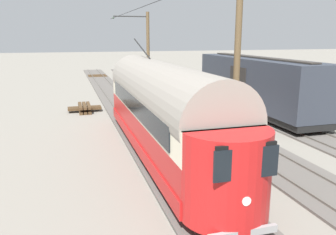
{
  "coord_description": "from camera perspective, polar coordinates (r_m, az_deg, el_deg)",
  "views": [
    {
      "loc": [
        8.49,
        17.75,
        5.41
      ],
      "look_at": [
        3.97,
        2.4,
        1.63
      ],
      "focal_mm": 36.73,
      "sensor_mm": 36.0,
      "label": 1
    }
  ],
  "objects": [
    {
      "name": "ground_plane",
      "position": [
        20.41,
        8.84,
        -2.23
      ],
      "size": [
        220.0,
        220.0,
        0.0
      ],
      "primitive_type": "plane",
      "color": "gray"
    },
    {
      "name": "track_streetcar_siding",
      "position": [
        22.85,
        18.65,
        -0.96
      ],
      "size": [
        2.8,
        80.0,
        0.18
      ],
      "color": "#56514C",
      "rests_on": "ground"
    },
    {
      "name": "track_adjacent_siding",
      "position": [
        20.67,
        8.47,
        -1.87
      ],
      "size": [
        2.8,
        80.0,
        0.18
      ],
      "color": "#56514C",
      "rests_on": "ground"
    },
    {
      "name": "track_third_siding",
      "position": [
        19.27,
        -3.64,
        -2.86
      ],
      "size": [
        2.8,
        80.0,
        0.18
      ],
      "color": "#56514C",
      "rests_on": "ground"
    },
    {
      "name": "vintage_streetcar",
      "position": [
        15.71,
        -1.14,
        1.71
      ],
      "size": [
        2.65,
        15.96,
        5.12
      ],
      "color": "red",
      "rests_on": "ground"
    },
    {
      "name": "boxcar_adjacent",
      "position": [
        25.43,
        14.39,
        5.56
      ],
      "size": [
        2.96,
        13.43,
        3.85
      ],
      "color": "#2D333D",
      "rests_on": "ground"
    },
    {
      "name": "catenary_pole_foreground",
      "position": [
        30.83,
        -3.48,
        10.51
      ],
      "size": [
        3.18,
        0.28,
        7.48
      ],
      "color": "brown",
      "rests_on": "ground"
    },
    {
      "name": "catenary_pole_mid_near",
      "position": [
        15.12,
        11.0,
        7.4
      ],
      "size": [
        3.18,
        0.28,
        7.48
      ],
      "color": "brown",
      "rests_on": "ground"
    },
    {
      "name": "overhead_wire_run",
      "position": [
        22.82,
        -6.11,
        17.07
      ],
      "size": [
        2.97,
        20.65,
        0.18
      ],
      "color": "black",
      "rests_on": "ground"
    },
    {
      "name": "switch_stand",
      "position": [
        29.32,
        12.7,
        3.73
      ],
      "size": [
        0.5,
        0.3,
        1.24
      ],
      "color": "black",
      "rests_on": "ground"
    },
    {
      "name": "spare_tie_stack",
      "position": [
        26.03,
        -13.68,
        1.53
      ],
      "size": [
        2.4,
        2.4,
        0.54
      ],
      "color": "#47331E",
      "rests_on": "ground"
    },
    {
      "name": "track_end_bumper",
      "position": [
        29.12,
        0.8,
        3.39
      ],
      "size": [
        1.8,
        0.6,
        0.8
      ],
      "primitive_type": "cube",
      "color": "#B2A519",
      "rests_on": "ground"
    }
  ]
}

